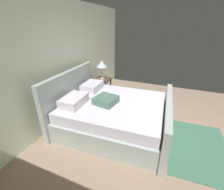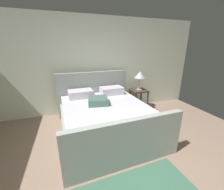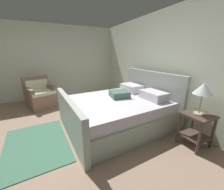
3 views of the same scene
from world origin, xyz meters
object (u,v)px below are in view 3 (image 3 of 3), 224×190
at_px(nightstand_right, 196,125).
at_px(armchair, 41,96).
at_px(table_lamp_right, 203,90).
at_px(bed, 118,110).

xyz_separation_m(nightstand_right, armchair, (-3.30, -2.43, -0.06)).
distance_m(nightstand_right, table_lamp_right, 0.63).
bearing_deg(bed, nightstand_right, 33.95).
bearing_deg(table_lamp_right, bed, -146.05).
bearing_deg(armchair, table_lamp_right, 36.41).
relative_size(bed, table_lamp_right, 4.20).
distance_m(bed, nightstand_right, 1.52).
bearing_deg(table_lamp_right, armchair, -143.59).
bearing_deg(armchair, bed, 37.85).
distance_m(table_lamp_right, armchair, 4.15).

